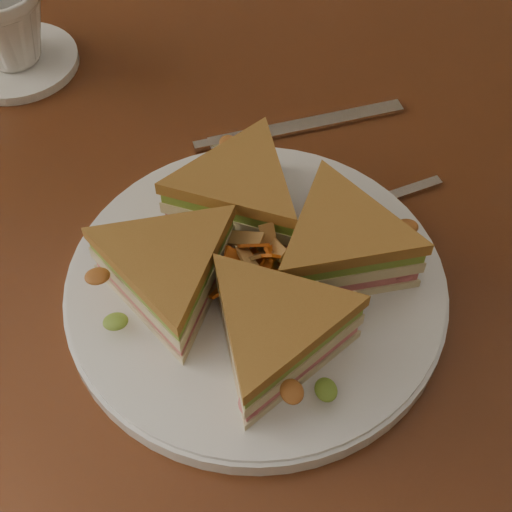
# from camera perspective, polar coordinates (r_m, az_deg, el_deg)

# --- Properties ---
(ground) EXTENTS (6.00, 6.00, 0.00)m
(ground) POSITION_cam_1_polar(r_m,az_deg,el_deg) (1.30, 1.42, -19.24)
(ground) COLOR brown
(ground) RESTS_ON ground
(table) EXTENTS (1.20, 0.80, 0.75)m
(table) POSITION_cam_1_polar(r_m,az_deg,el_deg) (0.71, 2.47, -2.69)
(table) COLOR #3C1B0D
(table) RESTS_ON ground
(plate) EXTENTS (0.31, 0.31, 0.02)m
(plate) POSITION_cam_1_polar(r_m,az_deg,el_deg) (0.58, -0.00, -2.52)
(plate) COLOR white
(plate) RESTS_ON table
(sandwich_wedges) EXTENTS (0.30, 0.30, 0.06)m
(sandwich_wedges) POSITION_cam_1_polar(r_m,az_deg,el_deg) (0.55, -0.00, -0.32)
(sandwich_wedges) COLOR beige
(sandwich_wedges) RESTS_ON plate
(crisps_mound) EXTENTS (0.09, 0.09, 0.05)m
(crisps_mound) POSITION_cam_1_polar(r_m,az_deg,el_deg) (0.55, -0.00, -0.57)
(crisps_mound) COLOR #D7611B
(crisps_mound) RESTS_ON plate
(spoon) EXTENTS (0.17, 0.10, 0.01)m
(spoon) POSITION_cam_1_polar(r_m,az_deg,el_deg) (0.63, 4.02, 2.56)
(spoon) COLOR silver
(spoon) RESTS_ON table
(knife) EXTENTS (0.20, 0.10, 0.00)m
(knife) POSITION_cam_1_polar(r_m,az_deg,el_deg) (0.71, 2.97, 10.18)
(knife) COLOR silver
(knife) RESTS_ON table
(saucer) EXTENTS (0.13, 0.13, 0.01)m
(saucer) POSITION_cam_1_polar(r_m,az_deg,el_deg) (0.83, -18.61, 14.51)
(saucer) COLOR white
(saucer) RESTS_ON table
(coffee_cup) EXTENTS (0.11, 0.11, 0.08)m
(coffee_cup) POSITION_cam_1_polar(r_m,az_deg,el_deg) (0.80, -19.49, 17.08)
(coffee_cup) COLOR white
(coffee_cup) RESTS_ON saucer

